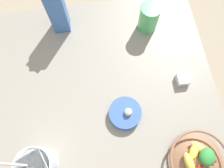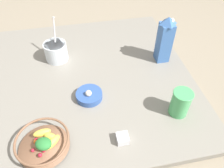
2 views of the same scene
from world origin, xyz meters
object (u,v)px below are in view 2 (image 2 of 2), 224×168
(yogurt_tub, at_px, (56,51))
(milk_carton, at_px, (165,40))
(garlic_bowl, at_px, (89,95))
(fruit_bowl, at_px, (43,143))
(drinking_cup, at_px, (181,103))
(spice_jar, at_px, (123,139))

(yogurt_tub, bearing_deg, milk_carton, -101.62)
(yogurt_tub, distance_m, garlic_bowl, 0.38)
(garlic_bowl, bearing_deg, fruit_bowl, 137.60)
(yogurt_tub, xyz_separation_m, drinking_cup, (-0.52, -0.55, 0.01))
(fruit_bowl, xyz_separation_m, drinking_cup, (0.06, -0.62, 0.03))
(milk_carton, relative_size, spice_jar, 5.45)
(fruit_bowl, bearing_deg, spice_jar, -95.67)
(drinking_cup, relative_size, garlic_bowl, 1.03)
(drinking_cup, bearing_deg, yogurt_tub, 46.61)
(milk_carton, height_order, drinking_cup, milk_carton)
(drinking_cup, distance_m, garlic_bowl, 0.44)
(yogurt_tub, xyz_separation_m, garlic_bowl, (-0.35, -0.15, -0.04))
(spice_jar, bearing_deg, milk_carton, -35.82)
(fruit_bowl, bearing_deg, yogurt_tub, -6.41)
(drinking_cup, bearing_deg, fruit_bowl, 95.97)
(spice_jar, bearing_deg, garlic_bowl, 22.04)
(milk_carton, xyz_separation_m, garlic_bowl, (-0.22, 0.46, -0.12))
(yogurt_tub, bearing_deg, spice_jar, -157.27)
(milk_carton, bearing_deg, yogurt_tub, 78.38)
(spice_jar, height_order, garlic_bowl, garlic_bowl)
(yogurt_tub, height_order, drinking_cup, yogurt_tub)
(fruit_bowl, height_order, garlic_bowl, fruit_bowl)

